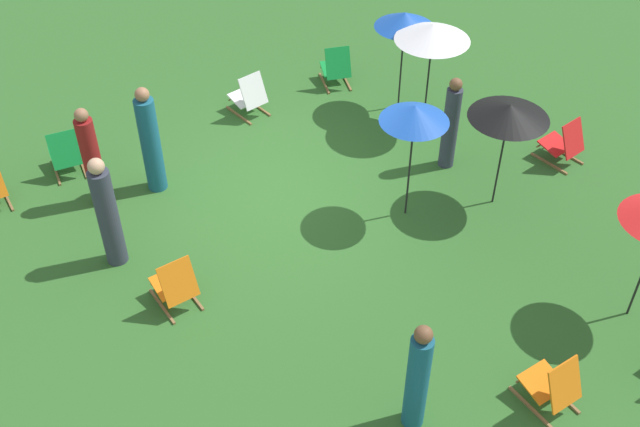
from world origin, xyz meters
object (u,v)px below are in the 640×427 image
umbrella_4 (405,20)px  person_0 (451,125)px  deckchair_2 (175,285)px  deckchair_10 (336,68)px  person_4 (107,214)px  umbrella_0 (433,32)px  person_1 (150,142)px  umbrella_2 (415,114)px  person_3 (418,379)px  umbrella_3 (509,112)px  person_2 (92,159)px  deckchair_7 (553,386)px  deckchair_8 (564,143)px  deckchair_9 (65,154)px  deckchair_0 (249,96)px

umbrella_4 → person_0: 2.14m
deckchair_2 → deckchair_10: (-4.87, -3.84, 0.00)m
deckchair_2 → person_4: size_ratio=0.45×
umbrella_0 → person_1: (4.81, -0.76, -0.98)m
umbrella_2 → person_3: umbrella_2 is taller
umbrella_3 → person_0: umbrella_3 is taller
person_0 → person_2: person_2 is taller
deckchair_7 → umbrella_2: bearing=-101.5°
umbrella_0 → umbrella_4: (0.03, -0.76, -0.10)m
umbrella_2 → deckchair_10: bearing=-105.0°
person_1 → person_2: 0.93m
person_1 → person_3: (-1.02, 5.78, -0.08)m
deckchair_2 → person_2: (0.22, -2.70, 0.47)m
umbrella_2 → person_0: size_ratio=1.19×
person_0 → person_3: size_ratio=0.99×
deckchair_8 → umbrella_3: 2.19m
umbrella_0 → umbrella_2: bearing=47.6°
deckchair_2 → umbrella_3: 5.41m
person_0 → person_1: (4.47, -1.88, 0.08)m
umbrella_0 → person_4: umbrella_0 is taller
deckchair_2 → umbrella_4: bearing=-159.5°
umbrella_4 → person_1: umbrella_4 is taller
deckchair_8 → person_4: bearing=-20.9°
umbrella_0 → umbrella_3: 2.33m
deckchair_9 → umbrella_3: umbrella_3 is taller
umbrella_2 → deckchair_0: bearing=-76.9°
deckchair_8 → person_3: size_ratio=0.49×
deckchair_7 → umbrella_2: 4.16m
deckchair_9 → person_3: bearing=112.9°
deckchair_7 → person_3: 1.76m
deckchair_10 → person_3: (3.15, 7.04, 0.44)m
umbrella_3 → umbrella_4: umbrella_4 is taller
deckchair_2 → deckchair_7: 5.06m
umbrella_2 → person_1: 4.19m
deckchair_9 → person_0: 6.38m
person_0 → umbrella_3: bearing=171.3°
deckchair_7 → person_3: bearing=-25.6°
deckchair_7 → deckchair_8: 5.13m
deckchair_2 → person_3: (-1.72, 3.20, 0.44)m
umbrella_4 → person_3: umbrella_4 is taller
deckchair_0 → umbrella_2: size_ratio=0.42×
deckchair_2 → person_2: person_2 is taller
umbrella_3 → person_3: (3.50, 2.72, -0.91)m
deckchair_2 → deckchair_10: bearing=-146.4°
umbrella_4 → deckchair_10: bearing=-64.4°
deckchair_7 → person_0: person_0 is taller
deckchair_9 → umbrella_0: bearing=167.9°
deckchair_9 → umbrella_4: (-5.92, 1.13, 1.40)m
umbrella_4 → person_2: (5.70, -0.12, -0.94)m
deckchair_2 → person_3: size_ratio=0.49×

